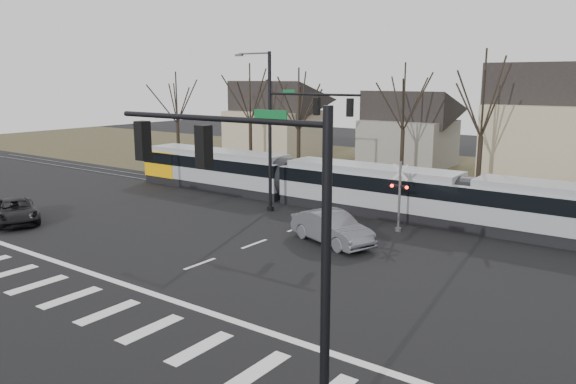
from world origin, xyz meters
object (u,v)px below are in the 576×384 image
Objects in this scene: tram at (368,187)px; rail_crossing_signal at (399,199)px; suv at (16,211)px; sedan at (332,228)px.

rail_crossing_signal is at bearing -41.11° from tram.
suv is at bearing -136.65° from tram.
rail_crossing_signal is (19.54, 11.77, 1.18)m from suv.
rail_crossing_signal is at bearing -35.90° from suv.
suv is 22.85m from rail_crossing_signal.
suv is at bearing 132.33° from sedan.
tram reaches higher than sedan.
sedan is at bearing -44.01° from suv.
suv is 1.39× the size of rail_crossing_signal.
tram is 10.08× the size of rail_crossing_signal.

